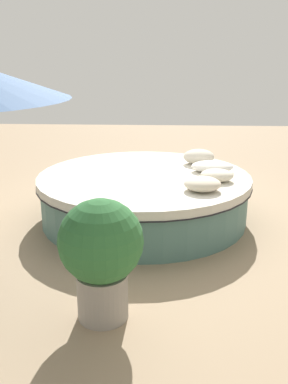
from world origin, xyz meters
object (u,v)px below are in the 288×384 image
Objects in this scene: throw_pillow_1 at (217,175)px; throw_pillow_3 at (199,157)px; round_bed at (144,196)px; throw_pillow_0 at (202,184)px; throw_pillow_2 at (212,166)px; planter at (101,251)px.

throw_pillow_3 is at bearing -79.51° from throw_pillow_1.
throw_pillow_0 is (-0.70, 0.65, 0.37)m from round_bed.
throw_pillow_3 is at bearing -92.41° from throw_pillow_0.
throw_pillow_0 reaches higher than throw_pillow_1.
round_bed is at bearing 38.33° from throw_pillow_3.
planter is (1.13, 2.41, -0.08)m from throw_pillow_2.
throw_pillow_3 reaches higher than round_bed.
throw_pillow_1 is at bearing -118.15° from throw_pillow_0.
throw_pillow_2 is (-0.90, -0.18, 0.37)m from round_bed.
throw_pillow_3 is (0.16, -0.85, 0.03)m from throw_pillow_1.
planter reaches higher than throw_pillow_2.
throw_pillow_2 is at bearing -103.58° from throw_pillow_0.
round_bed is 0.99m from throw_pillow_2.
throw_pillow_3 reaches higher than throw_pillow_0.
throw_pillow_1 is 0.92× the size of throw_pillow_3.
planter is at bearing 64.98° from throw_pillow_2.
planter is at bearing 84.23° from round_bed.
throw_pillow_0 is 0.41× the size of planter.
throw_pillow_0 is 0.86m from throw_pillow_2.
planter reaches higher than throw_pillow_0.
throw_pillow_0 is at bearing 76.42° from throw_pillow_2.
throw_pillow_1 is 0.73× the size of throw_pillow_2.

